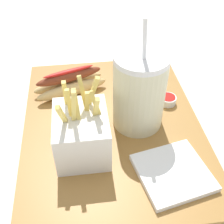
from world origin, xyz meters
TOP-DOWN VIEW (x-y plane):
  - ground_plane at (0.00, 0.00)m, footprint 2.40×2.40m
  - food_tray at (0.00, 0.00)m, footprint 0.46×0.35m
  - soda_cup at (0.00, 0.05)m, footprint 0.10×0.10m
  - fries_basket at (0.06, -0.06)m, footprint 0.11×0.09m
  - hot_dog_1 at (-0.11, -0.08)m, footprint 0.10×0.17m
  - ketchup_cup_1 at (-0.05, 0.13)m, footprint 0.04×0.04m
  - napkin_stack at (0.14, 0.09)m, footprint 0.13×0.13m

SIDE VIEW (x-z plane):
  - ground_plane at x=0.00m, z-range -0.02..0.00m
  - food_tray at x=0.00m, z-range 0.00..0.02m
  - napkin_stack at x=0.14m, z-range 0.02..0.03m
  - ketchup_cup_1 at x=-0.05m, z-range 0.02..0.04m
  - hot_dog_1 at x=-0.11m, z-range 0.01..0.07m
  - fries_basket at x=0.06m, z-range -0.01..0.14m
  - soda_cup at x=0.00m, z-range -0.02..0.21m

